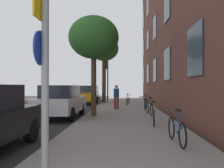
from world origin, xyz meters
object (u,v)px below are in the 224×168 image
(traffic_light, at_px, (107,73))
(car_3, at_px, (91,93))
(bicycle_4, at_px, (128,101))
(car_2, at_px, (85,94))
(pedestrian_0, at_px, (116,95))
(bicycle_1, at_px, (154,115))
(bicycle_0, at_px, (177,130))
(tree_far, at_px, (104,49))
(bicycle_2, at_px, (150,108))
(bicycle_3, at_px, (146,103))
(tree_near, at_px, (94,38))
(sign_post, at_px, (44,57))
(car_1, at_px, (61,101))

(traffic_light, relative_size, car_3, 0.95)
(bicycle_4, bearing_deg, car_2, 145.45)
(pedestrian_0, bearing_deg, bicycle_1, -74.76)
(car_2, bearing_deg, bicycle_0, -71.95)
(tree_far, height_order, bicycle_4, tree_far)
(bicycle_2, xyz_separation_m, bicycle_3, (0.09, 3.00, 0.02))
(tree_near, xyz_separation_m, bicycle_0, (2.82, -5.43, -3.50))
(sign_post, height_order, car_1, sign_post)
(car_1, xyz_separation_m, car_2, (-0.29, 9.09, 0.00))
(tree_near, bearing_deg, bicycle_2, 11.47)
(tree_near, height_order, pedestrian_0, tree_near)
(tree_far, bearing_deg, pedestrian_0, -77.60)
(bicycle_3, bearing_deg, bicycle_4, 109.85)
(bicycle_2, height_order, car_2, car_2)
(bicycle_2, bearing_deg, bicycle_1, -93.37)
(bicycle_0, height_order, bicycle_4, bicycle_0)
(traffic_light, xyz_separation_m, tree_far, (-0.11, -1.99, 2.03))
(bicycle_3, height_order, car_2, car_2)
(sign_post, height_order, traffic_light, traffic_light)
(bicycle_0, xyz_separation_m, bicycle_1, (-0.18, 3.00, 0.00))
(traffic_light, height_order, car_1, traffic_light)
(traffic_light, height_order, bicycle_1, traffic_light)
(bicycle_2, distance_m, car_3, 15.57)
(pedestrian_0, bearing_deg, bicycle_3, 1.71)
(traffic_light, distance_m, car_1, 11.54)
(car_1, xyz_separation_m, car_3, (-0.63, 15.21, 0.00))
(pedestrian_0, bearing_deg, sign_post, -94.30)
(tree_near, xyz_separation_m, pedestrian_0, (1.02, 3.52, -2.97))
(traffic_light, xyz_separation_m, bicycle_1, (2.79, -13.76, -2.37))
(bicycle_1, xyz_separation_m, car_1, (-4.27, 2.50, 0.37))
(bicycle_4, xyz_separation_m, car_3, (-4.10, 8.71, 0.38))
(tree_far, xyz_separation_m, car_3, (-2.01, 5.94, -4.04))
(bicycle_1, bearing_deg, car_3, 105.49)
(bicycle_1, xyz_separation_m, car_2, (-4.57, 11.59, 0.37))
(traffic_light, relative_size, bicycle_0, 2.43)
(car_1, bearing_deg, traffic_light, 82.49)
(sign_post, relative_size, bicycle_1, 2.11)
(tree_far, distance_m, bicycle_1, 12.89)
(bicycle_2, relative_size, car_1, 0.41)
(sign_post, relative_size, bicycle_4, 2.09)
(sign_post, xyz_separation_m, bicycle_1, (2.47, 5.35, -1.60))
(car_2, bearing_deg, tree_far, 6.04)
(sign_post, height_order, tree_far, tree_far)
(pedestrian_0, bearing_deg, car_2, 117.60)
(bicycle_2, xyz_separation_m, car_1, (-4.45, -0.50, 0.36))
(bicycle_2, distance_m, car_2, 9.82)
(bicycle_0, relative_size, bicycle_2, 0.96)
(bicycle_4, bearing_deg, sign_post, -96.60)
(sign_post, height_order, bicycle_4, sign_post)
(bicycle_3, bearing_deg, car_3, 113.87)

